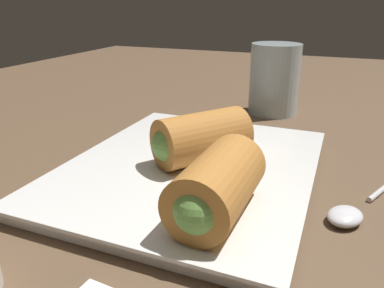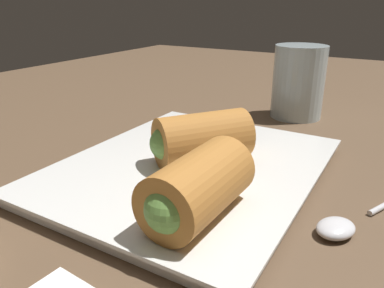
{
  "view_description": "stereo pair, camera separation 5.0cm",
  "coord_description": "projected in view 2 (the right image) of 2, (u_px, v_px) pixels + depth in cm",
  "views": [
    {
      "loc": [
        -36.01,
        -13.07,
        19.0
      ],
      "look_at": [
        -3.99,
        -0.03,
        5.53
      ],
      "focal_mm": 35.0,
      "sensor_mm": 36.0,
      "label": 1
    },
    {
      "loc": [
        -33.79,
        -17.55,
        19.0
      ],
      "look_at": [
        -3.99,
        -0.03,
        5.53
      ],
      "focal_mm": 35.0,
      "sensor_mm": 36.0,
      "label": 2
    }
  ],
  "objects": [
    {
      "name": "drinking_glass",
      "position": [
        298.0,
        82.0,
        0.56
      ],
      "size": [
        7.6,
        7.6,
        10.72
      ],
      "color": "silver",
      "rests_on": "table_surface"
    },
    {
      "name": "roll_front_left",
      "position": [
        198.0,
        139.0,
        0.37
      ],
      "size": [
        10.41,
        9.52,
        5.07
      ],
      "color": "#B77533",
      "rests_on": "serving_plate"
    },
    {
      "name": "spoon",
      "position": [
        351.0,
        221.0,
        0.3
      ],
      "size": [
        15.83,
        8.44,
        1.16
      ],
      "color": "silver",
      "rests_on": "table_surface"
    },
    {
      "name": "roll_front_right",
      "position": [
        195.0,
        189.0,
        0.27
      ],
      "size": [
        10.16,
        5.36,
        5.07
      ],
      "color": "#B77533",
      "rests_on": "serving_plate"
    },
    {
      "name": "serving_plate",
      "position": [
        192.0,
        169.0,
        0.38
      ],
      "size": [
        28.83,
        23.68,
        1.5
      ],
      "color": "silver",
      "rests_on": "table_surface"
    },
    {
      "name": "table_surface",
      "position": [
        210.0,
        170.0,
        0.42
      ],
      "size": [
        180.0,
        140.0,
        2.0
      ],
      "color": "brown",
      "rests_on": "ground"
    }
  ]
}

